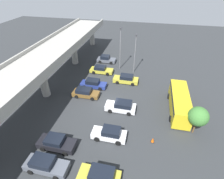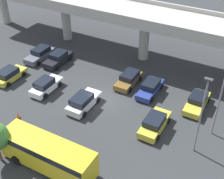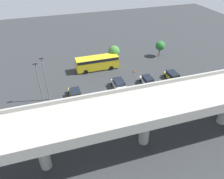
{
  "view_description": "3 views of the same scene",
  "coord_description": "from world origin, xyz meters",
  "px_view_note": "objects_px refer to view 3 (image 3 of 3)",
  "views": [
    {
      "loc": [
        -21.83,
        -5.32,
        18.2
      ],
      "look_at": [
        0.93,
        -0.24,
        2.26
      ],
      "focal_mm": 28.0,
      "sensor_mm": 36.0,
      "label": 1
    },
    {
      "loc": [
        15.11,
        -24.79,
        21.99
      ],
      "look_at": [
        0.95,
        0.61,
        1.47
      ],
      "focal_mm": 50.0,
      "sensor_mm": 36.0,
      "label": 2
    },
    {
      "loc": [
        10.58,
        30.13,
        23.21
      ],
      "look_at": [
        1.11,
        0.53,
        2.01
      ],
      "focal_mm": 35.0,
      "sensor_mm": 36.0,
      "label": 3
    }
  ],
  "objects_px": {
    "parked_car_8": "(27,128)",
    "lamp_post_mid_lot": "(40,85)",
    "tree_front_right": "(114,51)",
    "parked_car_0": "(191,93)",
    "parked_car_1": "(178,97)",
    "parked_car_3": "(119,85)",
    "parked_car_5": "(100,112)",
    "shuttle_bus": "(97,62)",
    "lamp_post_near_aisle": "(45,76)",
    "parked_car_9": "(173,76)",
    "traffic_cone": "(134,71)",
    "tree_front_left": "(160,46)",
    "parked_car_2": "(148,82)",
    "parked_car_7": "(64,119)",
    "parked_car_6": "(75,95)",
    "parked_car_4": "(119,109)"
  },
  "relations": [
    {
      "from": "parked_car_8",
      "to": "lamp_post_mid_lot",
      "type": "bearing_deg",
      "value": -35.66
    },
    {
      "from": "lamp_post_mid_lot",
      "to": "tree_front_right",
      "type": "xyz_separation_m",
      "value": [
        -16.1,
        -13.05,
        -2.31
      ]
    },
    {
      "from": "parked_car_0",
      "to": "parked_car_1",
      "type": "bearing_deg",
      "value": 94.68
    },
    {
      "from": "parked_car_8",
      "to": "lamp_post_mid_lot",
      "type": "distance_m",
      "value": 6.48
    },
    {
      "from": "parked_car_3",
      "to": "parked_car_5",
      "type": "relative_size",
      "value": 0.97
    },
    {
      "from": "parked_car_0",
      "to": "shuttle_bus",
      "type": "relative_size",
      "value": 0.53
    },
    {
      "from": "parked_car_5",
      "to": "lamp_post_near_aisle",
      "type": "bearing_deg",
      "value": 48.04
    },
    {
      "from": "parked_car_9",
      "to": "shuttle_bus",
      "type": "xyz_separation_m",
      "value": [
        13.37,
        -8.85,
        0.97
      ]
    },
    {
      "from": "tree_front_right",
      "to": "traffic_cone",
      "type": "distance_m",
      "value": 6.5
    },
    {
      "from": "parked_car_5",
      "to": "tree_front_left",
      "type": "distance_m",
      "value": 25.67
    },
    {
      "from": "lamp_post_near_aisle",
      "to": "traffic_cone",
      "type": "relative_size",
      "value": 11.74
    },
    {
      "from": "parked_car_2",
      "to": "parked_car_7",
      "type": "height_order",
      "value": "parked_car_2"
    },
    {
      "from": "lamp_post_mid_lot",
      "to": "traffic_cone",
      "type": "distance_m",
      "value": 21.03
    },
    {
      "from": "parked_car_1",
      "to": "lamp_post_near_aisle",
      "type": "height_order",
      "value": "lamp_post_near_aisle"
    },
    {
      "from": "parked_car_2",
      "to": "parked_car_9",
      "type": "distance_m",
      "value": 5.64
    },
    {
      "from": "parked_car_7",
      "to": "parked_car_2",
      "type": "bearing_deg",
      "value": -71.01
    },
    {
      "from": "parked_car_0",
      "to": "parked_car_1",
      "type": "relative_size",
      "value": 1.03
    },
    {
      "from": "parked_car_1",
      "to": "parked_car_6",
      "type": "height_order",
      "value": "parked_car_1"
    },
    {
      "from": "lamp_post_near_aisle",
      "to": "traffic_cone",
      "type": "xyz_separation_m",
      "value": [
        -18.04,
        -4.58,
        -4.47
      ]
    },
    {
      "from": "lamp_post_mid_lot",
      "to": "parked_car_9",
      "type": "bearing_deg",
      "value": -174.12
    },
    {
      "from": "parked_car_1",
      "to": "parked_car_8",
      "type": "bearing_deg",
      "value": 90.08
    },
    {
      "from": "lamp_post_near_aisle",
      "to": "lamp_post_mid_lot",
      "type": "distance_m",
      "value": 3.35
    },
    {
      "from": "parked_car_3",
      "to": "parked_car_9",
      "type": "bearing_deg",
      "value": 89.01
    },
    {
      "from": "tree_front_right",
      "to": "parked_car_5",
      "type": "bearing_deg",
      "value": 64.8
    },
    {
      "from": "traffic_cone",
      "to": "parked_car_4",
      "type": "bearing_deg",
      "value": 57.38
    },
    {
      "from": "parked_car_1",
      "to": "traffic_cone",
      "type": "bearing_deg",
      "value": 16.09
    },
    {
      "from": "parked_car_9",
      "to": "traffic_cone",
      "type": "bearing_deg",
      "value": -130.05
    },
    {
      "from": "parked_car_1",
      "to": "parked_car_6",
      "type": "relative_size",
      "value": 0.98
    },
    {
      "from": "lamp_post_mid_lot",
      "to": "tree_front_left",
      "type": "relative_size",
      "value": 2.38
    },
    {
      "from": "parked_car_7",
      "to": "shuttle_bus",
      "type": "xyz_separation_m",
      "value": [
        -9.11,
        -14.95,
        1.0
      ]
    },
    {
      "from": "parked_car_6",
      "to": "parked_car_9",
      "type": "height_order",
      "value": "parked_car_6"
    },
    {
      "from": "parked_car_8",
      "to": "lamp_post_near_aisle",
      "type": "relative_size",
      "value": 0.53
    },
    {
      "from": "lamp_post_mid_lot",
      "to": "parked_car_6",
      "type": "bearing_deg",
      "value": -157.58
    },
    {
      "from": "lamp_post_mid_lot",
      "to": "traffic_cone",
      "type": "xyz_separation_m",
      "value": [
        -18.92,
        -7.79,
        -4.88
      ]
    },
    {
      "from": "parked_car_6",
      "to": "lamp_post_near_aisle",
      "type": "relative_size",
      "value": 0.58
    },
    {
      "from": "parked_car_3",
      "to": "parked_car_6",
      "type": "distance_m",
      "value": 8.4
    },
    {
      "from": "shuttle_bus",
      "to": "lamp_post_near_aisle",
      "type": "relative_size",
      "value": 1.1
    },
    {
      "from": "parked_car_2",
      "to": "parked_car_4",
      "type": "height_order",
      "value": "parked_car_2"
    },
    {
      "from": "parked_car_1",
      "to": "parked_car_2",
      "type": "relative_size",
      "value": 1.04
    },
    {
      "from": "parked_car_3",
      "to": "shuttle_bus",
      "type": "height_order",
      "value": "shuttle_bus"
    },
    {
      "from": "parked_car_5",
      "to": "parked_car_8",
      "type": "relative_size",
      "value": 1.11
    },
    {
      "from": "parked_car_4",
      "to": "parked_car_6",
      "type": "height_order",
      "value": "parked_car_6"
    },
    {
      "from": "parked_car_4",
      "to": "lamp_post_near_aisle",
      "type": "xyz_separation_m",
      "value": [
        10.54,
        -7.14,
        4.08
      ]
    },
    {
      "from": "shuttle_bus",
      "to": "parked_car_2",
      "type": "bearing_deg",
      "value": -49.8
    },
    {
      "from": "parked_car_0",
      "to": "parked_car_9",
      "type": "distance_m",
      "value": 6.12
    },
    {
      "from": "parked_car_2",
      "to": "parked_car_7",
      "type": "relative_size",
      "value": 0.92
    },
    {
      "from": "traffic_cone",
      "to": "tree_front_right",
      "type": "bearing_deg",
      "value": -61.81
    },
    {
      "from": "parked_car_2",
      "to": "lamp_post_near_aisle",
      "type": "bearing_deg",
      "value": -92.85
    },
    {
      "from": "parked_car_2",
      "to": "shuttle_bus",
      "type": "bearing_deg",
      "value": -139.8
    },
    {
      "from": "parked_car_1",
      "to": "parked_car_7",
      "type": "distance_m",
      "value": 19.62
    }
  ]
}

